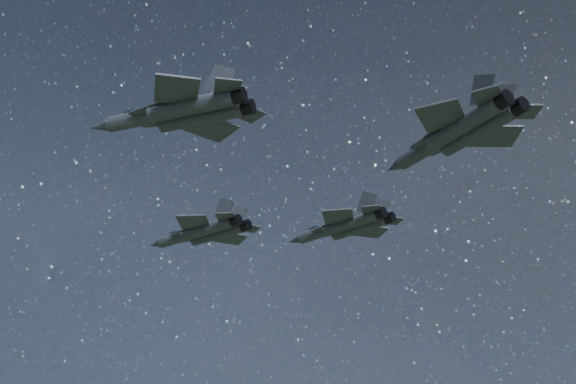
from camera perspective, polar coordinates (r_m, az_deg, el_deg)
The scene contains 4 objects.
jet_lead at distance 92.37m, azimuth -7.08°, elevation -3.34°, with size 18.04×12.90×4.62m.
jet_left at distance 93.52m, azimuth 4.98°, elevation -2.86°, with size 18.46×12.94×4.66m.
jet_right at distance 67.53m, azimuth -8.88°, elevation 6.75°, with size 18.86×12.77×4.75m.
jet_slot at distance 68.48m, azimuth 14.28°, elevation 5.03°, with size 18.57×12.28×4.74m.
Camera 1 is at (39.19, -58.65, 119.74)m, focal length 42.00 mm.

